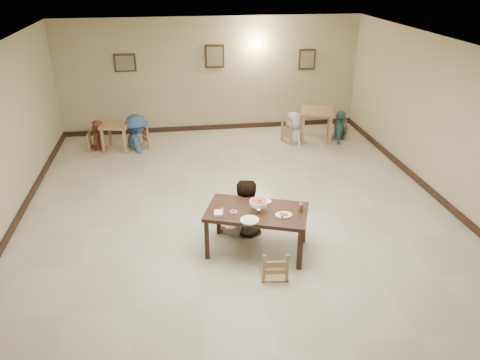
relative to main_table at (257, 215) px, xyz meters
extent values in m
plane|color=beige|center=(-0.12, 1.10, -0.65)|extent=(10.00, 10.00, 0.00)
plane|color=silver|center=(-0.12, 1.10, 2.35)|extent=(10.00, 10.00, 0.00)
plane|color=#BEB08B|center=(-0.12, 6.10, 0.85)|extent=(10.00, 0.00, 10.00)
plane|color=#BEB08B|center=(3.88, 1.10, 0.85)|extent=(0.00, 10.00, 10.00)
cube|color=black|center=(-0.12, 6.07, -0.59)|extent=(8.00, 0.06, 0.12)
cube|color=black|center=(-4.09, 1.10, -0.59)|extent=(0.06, 10.00, 0.12)
cube|color=black|center=(3.85, 1.10, -0.59)|extent=(0.06, 10.00, 0.12)
cube|color=#352212|center=(-2.32, 6.06, 1.25)|extent=(0.55, 0.03, 0.45)
cube|color=gray|center=(-2.32, 6.05, 1.25)|extent=(0.45, 0.01, 0.37)
cube|color=#352212|center=(-0.02, 6.06, 1.35)|extent=(0.50, 0.03, 0.60)
cube|color=gray|center=(-0.02, 6.05, 1.35)|extent=(0.41, 0.01, 0.49)
cube|color=#352212|center=(2.48, 6.06, 1.20)|extent=(0.45, 0.03, 0.55)
cube|color=gray|center=(2.48, 6.05, 1.20)|extent=(0.37, 0.01, 0.45)
cube|color=#FFD88C|center=(1.08, 6.06, 1.65)|extent=(0.16, 0.05, 0.22)
cube|color=#351D13|center=(0.00, 0.00, 0.05)|extent=(1.77, 1.36, 0.06)
cube|color=#351D13|center=(-0.81, -0.11, -0.32)|extent=(0.07, 0.07, 0.67)
cube|color=#351D13|center=(0.55, -0.60, -0.32)|extent=(0.07, 0.07, 0.67)
cube|color=#351D13|center=(-0.55, 0.60, -0.32)|extent=(0.07, 0.07, 0.67)
cube|color=#351D13|center=(0.81, 0.11, -0.32)|extent=(0.07, 0.07, 0.67)
cube|color=tan|center=(-0.12, 0.72, -0.21)|extent=(0.46, 0.46, 0.05)
cube|color=tan|center=(0.14, -0.68, -0.25)|extent=(0.41, 0.41, 0.04)
imported|color=gray|center=(-0.11, 0.66, 0.29)|extent=(1.01, 0.84, 1.88)
torus|color=silver|center=(0.02, -0.04, 0.20)|extent=(0.22, 0.22, 0.01)
cylinder|color=silver|center=(0.02, -0.04, 0.10)|extent=(0.06, 0.06, 0.03)
cone|color=#FFA526|center=(0.02, -0.04, 0.14)|extent=(0.03, 0.03, 0.05)
cylinder|color=white|center=(0.02, -0.04, 0.23)|extent=(0.28, 0.28, 0.06)
cylinder|color=#B4471B|center=(0.02, -0.04, 0.26)|extent=(0.25, 0.25, 0.01)
sphere|color=#2D7223|center=(0.03, -0.05, 0.28)|extent=(0.04, 0.04, 0.04)
cylinder|color=silver|center=(0.13, 0.02, 0.29)|extent=(0.13, 0.08, 0.09)
cylinder|color=silver|center=(0.11, 0.01, 0.14)|extent=(0.01, 0.01, 0.13)
cylinder|color=silver|center=(-0.07, 0.01, 0.14)|extent=(0.01, 0.01, 0.13)
cylinder|color=silver|center=(0.02, -0.14, 0.14)|extent=(0.01, 0.01, 0.13)
cylinder|color=white|center=(0.15, 0.25, 0.09)|extent=(0.27, 0.27, 0.02)
ellipsoid|color=white|center=(0.15, 0.25, 0.10)|extent=(0.17, 0.15, 0.06)
cylinder|color=white|center=(-0.17, -0.30, 0.09)|extent=(0.29, 0.29, 0.02)
ellipsoid|color=white|center=(-0.17, -0.30, 0.10)|extent=(0.19, 0.16, 0.07)
cylinder|color=white|center=(0.37, -0.23, 0.09)|extent=(0.26, 0.26, 0.02)
sphere|color=#2D7223|center=(0.33, -0.30, 0.12)|extent=(0.04, 0.04, 0.04)
cylinder|color=white|center=(-0.37, -0.01, 0.09)|extent=(0.11, 0.11, 0.02)
cylinder|color=maroon|center=(-0.37, -0.01, 0.10)|extent=(0.08, 0.08, 0.01)
cube|color=white|center=(-0.61, -0.02, 0.10)|extent=(0.14, 0.18, 0.03)
cube|color=silver|center=(-0.56, 0.06, 0.09)|extent=(0.04, 0.18, 0.01)
cube|color=silver|center=(-0.53, 0.06, 0.09)|extent=(0.04, 0.18, 0.01)
cylinder|color=white|center=(0.67, -0.12, 0.16)|extent=(0.08, 0.08, 0.16)
cylinder|color=orange|center=(0.67, -0.12, 0.14)|extent=(0.07, 0.07, 0.12)
cube|color=tan|center=(-2.60, 4.92, -0.02)|extent=(0.79, 0.79, 0.06)
cube|color=tan|center=(-2.92, 4.71, -0.35)|extent=(0.07, 0.07, 0.60)
cube|color=tan|center=(-2.39, 4.60, -0.35)|extent=(0.07, 0.07, 0.60)
cube|color=tan|center=(-2.81, 5.24, -0.35)|extent=(0.07, 0.07, 0.60)
cube|color=tan|center=(-2.27, 5.13, -0.35)|extent=(0.07, 0.07, 0.60)
cube|color=tan|center=(2.47, 4.87, 0.12)|extent=(1.01, 1.01, 0.06)
cube|color=tan|center=(2.04, 4.64, -0.28)|extent=(0.07, 0.07, 0.75)
cube|color=tan|center=(2.70, 4.44, -0.28)|extent=(0.07, 0.07, 0.75)
cube|color=tan|center=(2.25, 5.30, -0.28)|extent=(0.07, 0.07, 0.75)
cube|color=tan|center=(2.90, 5.10, -0.28)|extent=(0.07, 0.07, 0.75)
cube|color=tan|center=(-3.08, 4.95, -0.24)|extent=(0.42, 0.42, 0.05)
cube|color=tan|center=(-2.11, 4.92, -0.19)|extent=(0.47, 0.47, 0.05)
cube|color=tan|center=(1.86, 4.80, -0.18)|extent=(0.48, 0.48, 0.05)
cube|color=tan|center=(3.09, 4.80, -0.25)|extent=(0.42, 0.42, 0.05)
imported|color=#57231D|center=(-3.08, 4.95, 0.11)|extent=(0.43, 0.60, 1.53)
imported|color=#3D5F96|center=(-2.11, 4.92, 0.21)|extent=(1.00, 1.27, 1.73)
imported|color=silver|center=(1.86, 4.80, 0.14)|extent=(0.72, 0.89, 1.58)
imported|color=#44727D|center=(3.09, 4.80, 0.13)|extent=(0.66, 0.99, 1.56)
camera|label=1|loc=(-1.22, -6.30, 3.63)|focal=35.00mm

